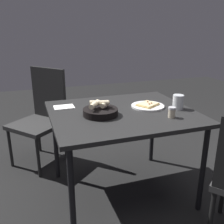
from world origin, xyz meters
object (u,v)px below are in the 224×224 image
(dining_table, at_px, (122,119))
(chair_far, at_px, (42,112))
(beer_glass, at_px, (178,103))
(pepper_shaker, at_px, (172,113))
(pizza_plate, at_px, (148,106))
(bread_basket, at_px, (101,111))

(dining_table, relative_size, chair_far, 1.14)
(beer_glass, xyz_separation_m, chair_far, (-0.99, 0.86, -0.25))
(dining_table, relative_size, pepper_shaker, 13.96)
(pizza_plate, height_order, bread_basket, bread_basket)
(chair_far, bearing_deg, pepper_shaker, -50.66)
(pizza_plate, bearing_deg, beer_glass, -30.90)
(bread_basket, distance_m, beer_glass, 0.62)
(pizza_plate, distance_m, bread_basket, 0.42)
(dining_table, distance_m, pizza_plate, 0.25)
(chair_far, bearing_deg, bread_basket, -65.63)
(dining_table, height_order, pizza_plate, pizza_plate)
(beer_glass, bearing_deg, pizza_plate, 149.10)
(bread_basket, relative_size, chair_far, 0.27)
(dining_table, relative_size, pizza_plate, 4.10)
(pizza_plate, xyz_separation_m, bread_basket, (-0.42, -0.07, 0.02))
(pizza_plate, xyz_separation_m, chair_far, (-0.78, 0.74, -0.21))
(bread_basket, height_order, pepper_shaker, bread_basket)
(pizza_plate, distance_m, beer_glass, 0.24)
(bread_basket, bearing_deg, dining_table, 10.38)
(dining_table, height_order, beer_glass, beer_glass)
(chair_far, bearing_deg, beer_glass, -41.14)
(pepper_shaker, height_order, chair_far, chair_far)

